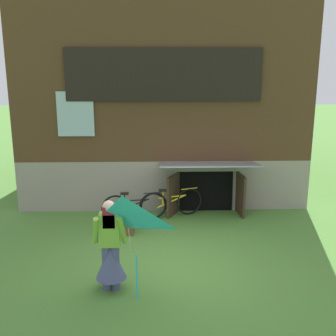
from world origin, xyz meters
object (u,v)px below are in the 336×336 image
at_px(kite, 123,225).
at_px(bicycle_black, 134,207).
at_px(bicycle_yellow, 172,203).
at_px(wooden_crate, 122,222).
at_px(person, 110,253).

relative_size(kite, bicycle_black, 1.13).
bearing_deg(bicycle_yellow, bicycle_black, 173.82).
xyz_separation_m(bicycle_black, wooden_crate, (-0.23, -0.78, -0.10)).
bearing_deg(bicycle_yellow, kite, -121.54).
relative_size(bicycle_black, wooden_crate, 3.11).
distance_m(bicycle_black, wooden_crate, 0.82).
bearing_deg(person, bicycle_black, 73.92).
bearing_deg(wooden_crate, bicycle_black, 73.63).
xyz_separation_m(kite, bicycle_black, (-0.03, 3.78, -1.04)).
bearing_deg(wooden_crate, bicycle_yellow, 40.49).
relative_size(kite, wooden_crate, 3.50).
bearing_deg(bicycle_black, person, -104.80).
height_order(person, kite, kite).
xyz_separation_m(kite, wooden_crate, (-0.26, 3.00, -1.14)).
distance_m(bicycle_yellow, bicycle_black, 0.95).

